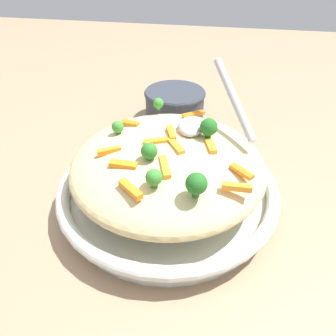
# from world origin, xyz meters

# --- Properties ---
(ground_plane) EXTENTS (2.40, 2.40, 0.00)m
(ground_plane) POSITION_xyz_m (0.00, 0.00, 0.00)
(ground_plane) COLOR #9E7F60
(serving_bowl) EXTENTS (0.33, 0.33, 0.04)m
(serving_bowl) POSITION_xyz_m (0.00, 0.00, 0.02)
(serving_bowl) COLOR silver
(serving_bowl) RESTS_ON ground_plane
(pasta_mound) EXTENTS (0.28, 0.28, 0.07)m
(pasta_mound) POSITION_xyz_m (0.00, 0.00, 0.07)
(pasta_mound) COLOR #DBC689
(pasta_mound) RESTS_ON serving_bowl
(carrot_piece_0) EXTENTS (0.03, 0.03, 0.01)m
(carrot_piece_0) POSITION_xyz_m (-0.04, -0.10, 0.10)
(carrot_piece_0) COLOR orange
(carrot_piece_0) RESTS_ON pasta_mound
(carrot_piece_1) EXTENTS (0.04, 0.02, 0.01)m
(carrot_piece_1) POSITION_xyz_m (0.02, 0.00, 0.11)
(carrot_piece_1) COLOR orange
(carrot_piece_1) RESTS_ON pasta_mound
(carrot_piece_2) EXTENTS (0.01, 0.04, 0.01)m
(carrot_piece_2) POSITION_xyz_m (-0.06, 0.05, 0.10)
(carrot_piece_2) COLOR orange
(carrot_piece_2) RESTS_ON pasta_mound
(carrot_piece_3) EXTENTS (0.04, 0.03, 0.01)m
(carrot_piece_3) POSITION_xyz_m (-0.01, -0.01, 0.11)
(carrot_piece_3) COLOR orange
(carrot_piece_3) RESTS_ON pasta_mound
(carrot_piece_4) EXTENTS (0.03, 0.04, 0.01)m
(carrot_piece_4) POSITION_xyz_m (0.10, -0.02, 0.10)
(carrot_piece_4) COLOR orange
(carrot_piece_4) RESTS_ON pasta_mound
(carrot_piece_5) EXTENTS (0.04, 0.02, 0.01)m
(carrot_piece_5) POSITION_xyz_m (-0.05, -0.01, 0.11)
(carrot_piece_5) COLOR orange
(carrot_piece_5) RESTS_ON pasta_mound
(carrot_piece_6) EXTENTS (0.01, 0.04, 0.01)m
(carrot_piece_6) POSITION_xyz_m (-0.07, -0.10, 0.10)
(carrot_piece_6) COLOR orange
(carrot_piece_6) RESTS_ON pasta_mound
(carrot_piece_7) EXTENTS (0.03, 0.04, 0.01)m
(carrot_piece_7) POSITION_xyz_m (-0.10, 0.03, 0.10)
(carrot_piece_7) COLOR orange
(carrot_piece_7) RESTS_ON pasta_mound
(carrot_piece_8) EXTENTS (0.02, 0.03, 0.01)m
(carrot_piece_8) POSITION_xyz_m (0.05, 0.07, 0.10)
(carrot_piece_8) COLOR orange
(carrot_piece_8) RESTS_ON pasta_mound
(carrot_piece_9) EXTENTS (0.02, 0.04, 0.01)m
(carrot_piece_9) POSITION_xyz_m (-0.00, 0.02, 0.11)
(carrot_piece_9) COLOR orange
(carrot_piece_9) RESTS_ON pasta_mound
(carrot_piece_10) EXTENTS (0.02, 0.03, 0.01)m
(carrot_piece_10) POSITION_xyz_m (-0.03, 0.08, 0.10)
(carrot_piece_10) COLOR orange
(carrot_piece_10) RESTS_ON pasta_mound
(carrot_piece_11) EXTENTS (0.03, 0.02, 0.01)m
(carrot_piece_11) POSITION_xyz_m (0.01, -0.06, 0.11)
(carrot_piece_11) COLOR orange
(carrot_piece_11) RESTS_ON pasta_mound
(broccoli_floret_0) EXTENTS (0.02, 0.02, 0.03)m
(broccoli_floret_0) POSITION_xyz_m (-0.04, 0.02, 0.12)
(broccoli_floret_0) COLOR #296820
(broccoli_floret_0) RESTS_ON pasta_mound
(broccoli_floret_1) EXTENTS (0.02, 0.02, 0.02)m
(broccoli_floret_1) POSITION_xyz_m (0.11, 0.04, 0.11)
(broccoli_floret_1) COLOR #377928
(broccoli_floret_1) RESTS_ON pasta_mound
(broccoli_floret_2) EXTENTS (0.02, 0.02, 0.02)m
(broccoli_floret_2) POSITION_xyz_m (0.02, 0.08, 0.11)
(broccoli_floret_2) COLOR #377928
(broccoli_floret_2) RESTS_ON pasta_mound
(broccoli_floret_3) EXTENTS (0.03, 0.03, 0.03)m
(broccoli_floret_3) POSITION_xyz_m (0.03, -0.05, 0.12)
(broccoli_floret_3) COLOR #205B1C
(broccoli_floret_3) RESTS_ON pasta_mound
(broccoli_floret_4) EXTENTS (0.02, 0.02, 0.02)m
(broccoli_floret_4) POSITION_xyz_m (-0.09, 0.00, 0.11)
(broccoli_floret_4) COLOR #377928
(broccoli_floret_4) RESTS_ON pasta_mound
(broccoli_floret_5) EXTENTS (0.03, 0.03, 0.03)m
(broccoli_floret_5) POSITION_xyz_m (-0.09, -0.05, 0.12)
(broccoli_floret_5) COLOR #205B1C
(broccoli_floret_5) RESTS_ON pasta_mound
(serving_spoon) EXTENTS (0.13, 0.12, 0.08)m
(serving_spoon) POSITION_xyz_m (0.06, -0.05, 0.12)
(serving_spoon) COLOR #B7B7BC
(serving_spoon) RESTS_ON pasta_mound
(companion_bowl) EXTENTS (0.14, 0.14, 0.07)m
(companion_bowl) POSITION_xyz_m (0.28, 0.04, 0.04)
(companion_bowl) COLOR #333842
(companion_bowl) RESTS_ON ground_plane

